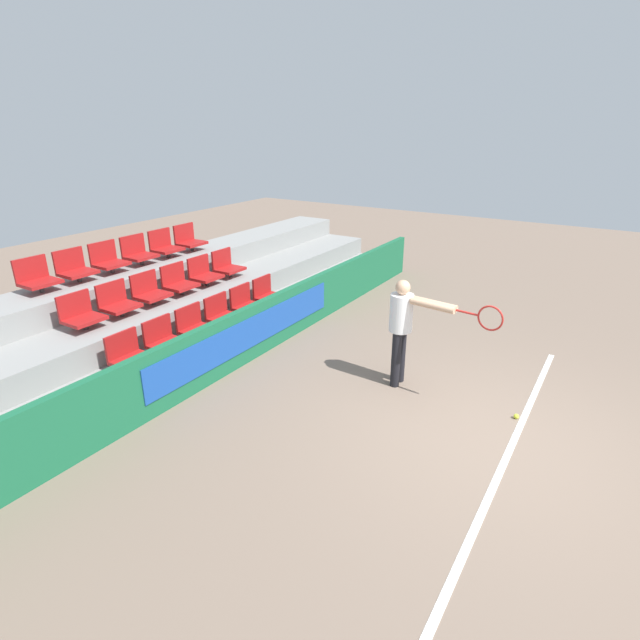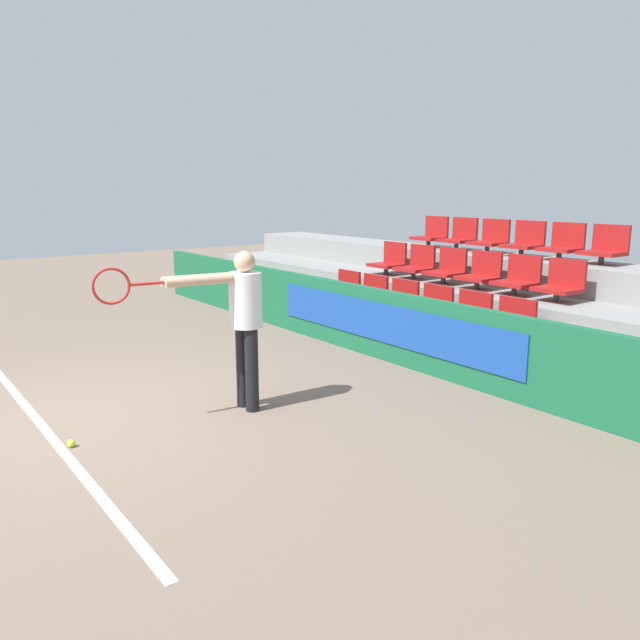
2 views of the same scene
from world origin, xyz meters
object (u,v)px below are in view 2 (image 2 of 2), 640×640
at_px(stadium_chair_12, 432,234).
at_px(stadium_chair_3, 432,308).
at_px(stadium_chair_11, 561,284).
at_px(tennis_player, 238,314).
at_px(stadium_chair_6, 390,261).
at_px(stadium_chair_7, 417,264).
at_px(stadium_chair_17, 605,248).
at_px(stadium_chair_9, 481,273).
at_px(stadium_chair_2, 399,301).
at_px(stadium_chair_4, 469,316).
at_px(stadium_chair_16, 563,244).
at_px(stadium_chair_1, 370,295).
at_px(stadium_chair_14, 491,239).
at_px(stadium_chair_10, 518,278).
at_px(stadium_chair_5, 510,324).
at_px(tennis_ball, 71,443).
at_px(stadium_chair_13, 460,236).
at_px(stadium_chair_0, 343,290).
at_px(stadium_chair_15, 525,241).
at_px(stadium_chair_8, 447,268).

bearing_deg(stadium_chair_12, stadium_chair_3, -46.05).
relative_size(stadium_chair_11, tennis_player, 0.33).
relative_size(stadium_chair_6, stadium_chair_7, 1.00).
xyz_separation_m(stadium_chair_11, stadium_chair_17, (0.00, 0.95, 0.39)).
bearing_deg(stadium_chair_9, stadium_chair_2, -122.72).
distance_m(stadium_chair_4, stadium_chair_16, 2.05).
distance_m(stadium_chair_11, stadium_chair_12, 3.22).
bearing_deg(stadium_chair_2, stadium_chair_17, 46.05).
distance_m(stadium_chair_1, stadium_chair_14, 2.14).
bearing_deg(stadium_chair_1, stadium_chair_2, 0.00).
xyz_separation_m(stadium_chair_1, stadium_chair_9, (1.22, 0.95, 0.39)).
xyz_separation_m(stadium_chair_6, stadium_chair_14, (1.22, 0.95, 0.39)).
distance_m(stadium_chair_4, stadium_chair_7, 2.10).
bearing_deg(stadium_chair_10, stadium_chair_14, 142.11).
bearing_deg(stadium_chair_9, stadium_chair_12, 152.58).
bearing_deg(stadium_chair_7, stadium_chair_17, 21.26).
height_order(stadium_chair_5, stadium_chair_9, stadium_chair_9).
height_order(stadium_chair_12, stadium_chair_17, same).
relative_size(stadium_chair_1, stadium_chair_5, 1.00).
relative_size(stadium_chair_1, tennis_ball, 7.73).
xyz_separation_m(stadium_chair_9, tennis_ball, (0.32, -5.60, -0.96)).
bearing_deg(stadium_chair_13, tennis_player, -72.18).
distance_m(stadium_chair_4, stadium_chair_12, 3.19).
bearing_deg(stadium_chair_2, stadium_chair_13, 107.81).
bearing_deg(stadium_chair_12, stadium_chair_7, -57.28).
relative_size(stadium_chair_5, stadium_chair_14, 1.00).
height_order(stadium_chair_0, tennis_player, tennis_player).
height_order(stadium_chair_7, stadium_chair_11, same).
relative_size(stadium_chair_7, tennis_ball, 7.73).
bearing_deg(stadium_chair_0, tennis_ball, -65.18).
bearing_deg(stadium_chair_15, stadium_chair_11, -37.89).
xyz_separation_m(stadium_chair_6, tennis_ball, (2.15, -5.60, -0.96)).
height_order(stadium_chair_0, stadium_chair_6, stadium_chair_6).
bearing_deg(stadium_chair_7, stadium_chair_0, -122.72).
distance_m(stadium_chair_17, tennis_ball, 6.75).
relative_size(stadium_chair_13, tennis_ball, 7.73).
distance_m(stadium_chair_14, tennis_ball, 6.75).
height_order(stadium_chair_1, stadium_chair_3, same).
distance_m(stadium_chair_7, stadium_chair_17, 2.65).
distance_m(stadium_chair_8, stadium_chair_9, 0.61).
xyz_separation_m(stadium_chair_5, stadium_chair_6, (-3.05, 0.95, 0.39)).
xyz_separation_m(stadium_chair_10, stadium_chair_13, (-1.83, 0.95, 0.39)).
xyz_separation_m(stadium_chair_11, stadium_chair_14, (-1.83, 0.95, 0.39)).
distance_m(stadium_chair_1, stadium_chair_13, 2.05).
height_order(stadium_chair_12, tennis_player, stadium_chair_12).
xyz_separation_m(stadium_chair_3, stadium_chair_14, (-0.61, 1.90, 0.77)).
distance_m(stadium_chair_9, stadium_chair_14, 1.19).
bearing_deg(stadium_chair_17, stadium_chair_6, -162.71).
relative_size(stadium_chair_12, stadium_chair_15, 1.00).
distance_m(stadium_chair_4, stadium_chair_15, 2.14).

